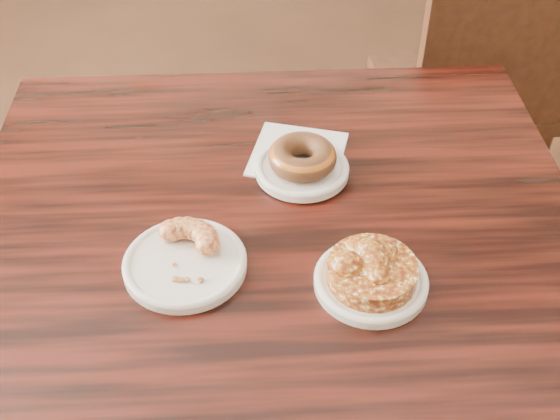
# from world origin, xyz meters

# --- Properties ---
(cafe_table) EXTENTS (1.03, 1.03, 0.75)m
(cafe_table) POSITION_xyz_m (0.03, -0.07, 0.38)
(cafe_table) COLOR black
(cafe_table) RESTS_ON floor
(chair_far) EXTENTS (0.53, 0.53, 0.90)m
(chair_far) POSITION_xyz_m (0.40, 0.82, 0.45)
(chair_far) COLOR black
(chair_far) RESTS_ON floor
(napkin) EXTENTS (0.16, 0.16, 0.00)m
(napkin) POSITION_xyz_m (0.04, 0.13, 0.75)
(napkin) COLOR white
(napkin) RESTS_ON cafe_table
(plate_donut) EXTENTS (0.14, 0.14, 0.01)m
(plate_donut) POSITION_xyz_m (0.05, 0.09, 0.76)
(plate_donut) COLOR white
(plate_donut) RESTS_ON napkin
(plate_cruller) EXTENTS (0.17, 0.17, 0.01)m
(plate_cruller) POSITION_xyz_m (-0.09, -0.13, 0.76)
(plate_cruller) COLOR white
(plate_cruller) RESTS_ON cafe_table
(plate_fritter) EXTENTS (0.15, 0.15, 0.01)m
(plate_fritter) POSITION_xyz_m (0.16, -0.13, 0.76)
(plate_fritter) COLOR white
(plate_fritter) RESTS_ON cafe_table
(glazed_donut) EXTENTS (0.10, 0.10, 0.04)m
(glazed_donut) POSITION_xyz_m (0.05, 0.09, 0.78)
(glazed_donut) COLOR #925515
(glazed_donut) RESTS_ON plate_donut
(apple_fritter) EXTENTS (0.16, 0.16, 0.04)m
(apple_fritter) POSITION_xyz_m (0.16, -0.13, 0.78)
(apple_fritter) COLOR #451607
(apple_fritter) RESTS_ON plate_fritter
(cruller_fragment) EXTENTS (0.11, 0.11, 0.03)m
(cruller_fragment) POSITION_xyz_m (-0.09, -0.13, 0.78)
(cruller_fragment) COLOR maroon
(cruller_fragment) RESTS_ON plate_cruller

